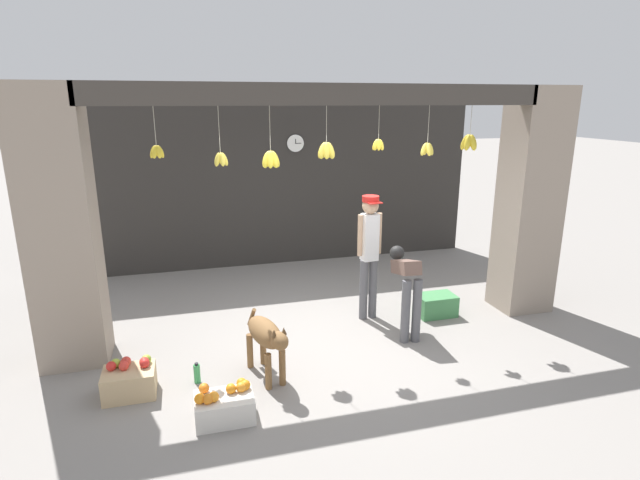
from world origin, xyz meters
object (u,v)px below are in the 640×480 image
Objects in this scene: dog at (266,336)px; fruit_crate_apples at (130,380)px; worker_stooping at (406,282)px; produce_box_green at (436,305)px; wall_clock at (295,143)px; water_bottle at (197,373)px; shopkeeper at (369,247)px; fruit_crate_oranges at (224,405)px.

dog reaches higher than fruit_crate_apples.
produce_box_green is at bearing 38.41° from worker_stooping.
produce_box_green is 3.73m from wall_clock.
worker_stooping is 4.60× the size of water_bottle.
shopkeeper is at bearing 122.45° from worker_stooping.
water_bottle is (-2.59, -0.49, -0.59)m from worker_stooping.
fruit_crate_oranges is 0.74m from water_bottle.
fruit_crate_oranges is at bearing -53.70° from dog.
wall_clock is at bearing 55.79° from fruit_crate_apples.
produce_box_green is at bearing 164.16° from shopkeeper.
fruit_crate_apples is at bearing -175.68° from water_bottle.
produce_box_green is at bearing -64.92° from wall_clock.
dog reaches higher than water_bottle.
dog is at bearing -107.21° from wall_clock.
shopkeeper is 3.26× the size of produce_box_green.
water_bottle is at bearing -164.46° from produce_box_green.
dog is at bearing -156.20° from worker_stooping.
dog is at bearing -7.17° from water_bottle.
water_bottle is at bearing -117.15° from wall_clock.
water_bottle is at bearing 4.32° from fruit_crate_apples.
wall_clock is at bearing 69.16° from fruit_crate_oranges.
worker_stooping is 3.63m from wall_clock.
water_bottle is (-3.25, -0.90, -0.04)m from produce_box_green.
worker_stooping is 1.94× the size of fruit_crate_oranges.
wall_clock reaches higher than water_bottle.
wall_clock reaches higher than worker_stooping.
fruit_crate_oranges reaches higher than produce_box_green.
wall_clock is at bearing -87.69° from shopkeeper.
dog reaches higher than fruit_crate_oranges.
wall_clock is (1.19, 3.84, 1.68)m from dog.
dog is 2.03m from shopkeeper.
fruit_crate_apples is 2.22× the size of water_bottle.
shopkeeper is 3.28m from fruit_crate_apples.
water_bottle is 0.72× the size of wall_clock.
fruit_crate_oranges is (-2.36, -1.20, -0.55)m from worker_stooping.
produce_box_green is 1.66× the size of wall_clock.
wall_clock reaches higher than shopkeeper.
fruit_crate_oranges is at bearing -72.31° from water_bottle.
shopkeeper is at bearing 170.09° from produce_box_green.
produce_box_green is 2.29× the size of water_bottle.
worker_stooping is 3.33× the size of wall_clock.
produce_box_green is (0.66, 0.41, -0.55)m from worker_stooping.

